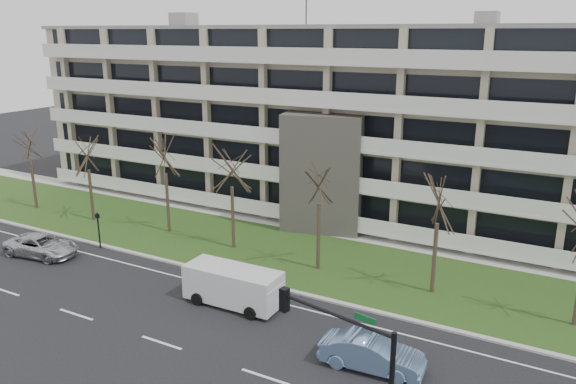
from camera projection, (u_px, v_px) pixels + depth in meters
The scene contains 17 objects.
ground at pixel (162, 343), 27.75m from camera, with size 160.00×160.00×0.00m, color black.
grass_verge at pixel (287, 254), 38.71m from camera, with size 90.00×10.00×0.06m, color #234617.
curb at pixel (248, 281), 34.49m from camera, with size 90.00×0.35×0.12m, color #B2B2AD.
sidewalk at pixel (321, 230), 43.36m from camera, with size 90.00×2.00×0.08m, color #B2B2AD.
lane_edge_line at pixel (235, 291), 33.23m from camera, with size 90.00×0.12×0.01m, color white.
apartment_building at pixel (357, 120), 47.02m from camera, with size 60.50×15.10×18.75m.
silver_pickup at pixel (42, 246), 38.34m from camera, with size 2.38×5.17×1.44m, color silver.
blue_sedan at pixel (372, 353), 25.45m from camera, with size 1.66×4.76×1.57m, color #7EA3DA.
white_van at pixel (234, 283), 31.29m from camera, with size 5.59×2.35×2.16m.
traffic_signal at pixel (350, 364), 19.43m from camera, with size 4.91×1.31×5.79m.
pedestrian_signal at pixel (98, 226), 39.36m from camera, with size 0.27×0.22×2.66m.
tree_0 at pixel (28, 139), 47.12m from camera, with size 3.93×3.93×7.86m.
tree_1 at pixel (87, 150), 44.05m from camera, with size 3.78×3.78×7.56m.
tree_2 at pixel (164, 150), 41.23m from camera, with size 4.14×4.14×8.29m.
tree_3 at pixel (231, 162), 38.15m from camera, with size 4.03×4.03×8.05m.
tree_4 at pixel (319, 176), 34.59m from camera, with size 3.99×3.99×7.98m.
tree_5 at pixel (439, 195), 31.41m from camera, with size 3.86×3.86×7.72m.
Camera 1 is at (17.25, -18.62, 14.86)m, focal length 35.00 mm.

